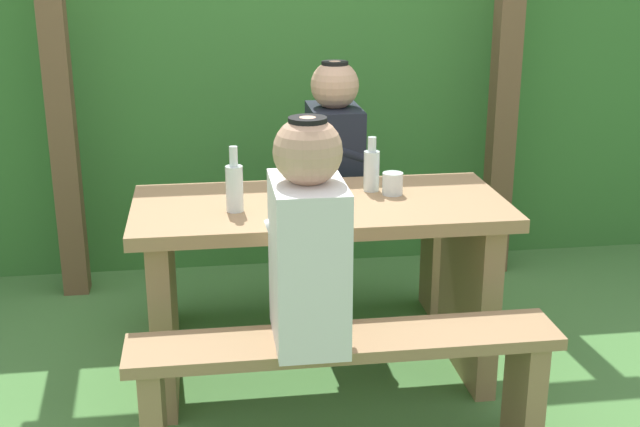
# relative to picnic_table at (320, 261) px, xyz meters

# --- Properties ---
(ground_plane) EXTENTS (12.00, 12.00, 0.00)m
(ground_plane) POSITION_rel_picnic_table_xyz_m (0.00, 0.00, -0.51)
(ground_plane) COLOR #4A7F3E
(hedge_backdrop) EXTENTS (6.40, 0.66, 1.67)m
(hedge_backdrop) POSITION_rel_picnic_table_xyz_m (0.00, 1.61, 0.33)
(hedge_backdrop) COLOR #3A7931
(hedge_backdrop) RESTS_ON ground_plane
(pergola_post_left) EXTENTS (0.12, 0.12, 1.96)m
(pergola_post_left) POSITION_rel_picnic_table_xyz_m (-1.08, 1.04, 0.48)
(pergola_post_left) COLOR brown
(pergola_post_left) RESTS_ON ground_plane
(pergola_post_right) EXTENTS (0.12, 0.12, 1.96)m
(pergola_post_right) POSITION_rel_picnic_table_xyz_m (1.08, 1.04, 0.48)
(pergola_post_right) COLOR brown
(pergola_post_right) RESTS_ON ground_plane
(picnic_table) EXTENTS (1.40, 0.64, 0.74)m
(picnic_table) POSITION_rel_picnic_table_xyz_m (0.00, 0.00, 0.00)
(picnic_table) COLOR #9E7A51
(picnic_table) RESTS_ON ground_plane
(bench_near) EXTENTS (1.40, 0.24, 0.47)m
(bench_near) POSITION_rel_picnic_table_xyz_m (0.00, -0.58, -0.17)
(bench_near) COLOR #9E7A51
(bench_near) RESTS_ON ground_plane
(bench_far) EXTENTS (1.40, 0.24, 0.47)m
(bench_far) POSITION_rel_picnic_table_xyz_m (0.00, 0.58, -0.17)
(bench_far) COLOR #9E7A51
(bench_far) RESTS_ON ground_plane
(person_white_shirt) EXTENTS (0.25, 0.35, 0.72)m
(person_white_shirt) POSITION_rel_picnic_table_xyz_m (-0.12, -0.58, 0.30)
(person_white_shirt) COLOR white
(person_white_shirt) RESTS_ON bench_near
(person_black_coat) EXTENTS (0.25, 0.35, 0.72)m
(person_black_coat) POSITION_rel_picnic_table_xyz_m (0.15, 0.58, 0.30)
(person_black_coat) COLOR black
(person_black_coat) RESTS_ON bench_far
(drinking_glass) EXTENTS (0.08, 0.08, 0.09)m
(drinking_glass) POSITION_rel_picnic_table_xyz_m (0.29, 0.05, 0.28)
(drinking_glass) COLOR silver
(drinking_glass) RESTS_ON picnic_table
(bottle_left) EXTENTS (0.06, 0.06, 0.21)m
(bottle_left) POSITION_rel_picnic_table_xyz_m (0.22, 0.12, 0.33)
(bottle_left) COLOR silver
(bottle_left) RESTS_ON picnic_table
(bottle_right) EXTENTS (0.06, 0.06, 0.24)m
(bottle_right) POSITION_rel_picnic_table_xyz_m (-0.32, -0.07, 0.33)
(bottle_right) COLOR silver
(bottle_right) RESTS_ON picnic_table
(bottle_center) EXTENTS (0.06, 0.06, 0.24)m
(bottle_center) POSITION_rel_picnic_table_xyz_m (-0.08, -0.05, 0.33)
(bottle_center) COLOR silver
(bottle_center) RESTS_ON picnic_table
(cell_phone) EXTENTS (0.13, 0.16, 0.01)m
(cell_phone) POSITION_rel_picnic_table_xyz_m (-0.03, 0.11, 0.24)
(cell_phone) COLOR silver
(cell_phone) RESTS_ON picnic_table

